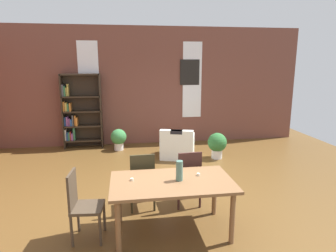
# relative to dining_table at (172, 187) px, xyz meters

# --- Properties ---
(ground_plane) EXTENTS (10.77, 10.77, 0.00)m
(ground_plane) POSITION_rel_dining_table_xyz_m (-0.10, 0.86, -0.67)
(ground_plane) COLOR brown
(back_wall_brick) EXTENTS (9.28, 0.12, 3.31)m
(back_wall_brick) POSITION_rel_dining_table_xyz_m (-0.10, 4.75, 0.99)
(back_wall_brick) COLOR brown
(back_wall_brick) RESTS_ON ground
(window_pane_0) EXTENTS (0.55, 0.02, 2.15)m
(window_pane_0) POSITION_rel_dining_table_xyz_m (-1.55, 4.68, 1.15)
(window_pane_0) COLOR white
(window_pane_1) EXTENTS (0.55, 0.02, 2.15)m
(window_pane_1) POSITION_rel_dining_table_xyz_m (1.35, 4.68, 1.15)
(window_pane_1) COLOR white
(dining_table) EXTENTS (1.66, 0.97, 0.76)m
(dining_table) POSITION_rel_dining_table_xyz_m (0.00, 0.00, 0.00)
(dining_table) COLOR brown
(dining_table) RESTS_ON ground
(vase_on_table) EXTENTS (0.09, 0.09, 0.28)m
(vase_on_table) POSITION_rel_dining_table_xyz_m (0.10, 0.00, 0.23)
(vase_on_table) COLOR #4C7266
(vase_on_table) RESTS_ON dining_table
(tealight_candle_0) EXTENTS (0.04, 0.04, 0.04)m
(tealight_candle_0) POSITION_rel_dining_table_xyz_m (0.40, 0.13, 0.11)
(tealight_candle_0) COLOR silver
(tealight_candle_0) RESTS_ON dining_table
(tealight_candle_1) EXTENTS (0.04, 0.04, 0.03)m
(tealight_candle_1) POSITION_rel_dining_table_xyz_m (-0.54, 0.09, 0.10)
(tealight_candle_1) COLOR silver
(tealight_candle_1) RESTS_ON dining_table
(dining_chair_far_left) EXTENTS (0.42, 0.42, 0.95)m
(dining_chair_far_left) POSITION_rel_dining_table_xyz_m (-0.37, 0.71, -0.16)
(dining_chair_far_left) COLOR #312E1B
(dining_chair_far_left) RESTS_ON ground
(dining_chair_far_right) EXTENTS (0.42, 0.42, 0.95)m
(dining_chair_far_right) POSITION_rel_dining_table_xyz_m (0.38, 0.71, -0.16)
(dining_chair_far_right) COLOR #3A201D
(dining_chair_far_right) RESTS_ON ground
(dining_chair_head_left) EXTENTS (0.43, 0.43, 0.95)m
(dining_chair_head_left) POSITION_rel_dining_table_xyz_m (-1.20, 0.01, -0.16)
(dining_chair_head_left) COLOR #443628
(dining_chair_head_left) RESTS_ON ground
(bookshelf_tall) EXTENTS (1.05, 0.28, 2.03)m
(bookshelf_tall) POSITION_rel_dining_table_xyz_m (-1.84, 4.51, 0.33)
(bookshelf_tall) COLOR #2D2319
(bookshelf_tall) RESTS_ON ground
(armchair_white) EXTENTS (0.99, 0.99, 0.75)m
(armchair_white) POSITION_rel_dining_table_xyz_m (0.67, 3.25, -0.39)
(armchair_white) COLOR white
(armchair_white) RESTS_ON ground
(potted_plant_by_shelf) EXTENTS (0.42, 0.42, 0.58)m
(potted_plant_by_shelf) POSITION_rel_dining_table_xyz_m (-0.79, 4.08, -0.34)
(potted_plant_by_shelf) COLOR silver
(potted_plant_by_shelf) RESTS_ON ground
(potted_plant_window) EXTENTS (0.47, 0.47, 0.64)m
(potted_plant_window) POSITION_rel_dining_table_xyz_m (1.62, 3.01, -0.30)
(potted_plant_window) COLOR silver
(potted_plant_window) RESTS_ON ground
(framed_picture) EXTENTS (0.56, 0.03, 0.72)m
(framed_picture) POSITION_rel_dining_table_xyz_m (1.27, 4.67, 1.38)
(framed_picture) COLOR black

